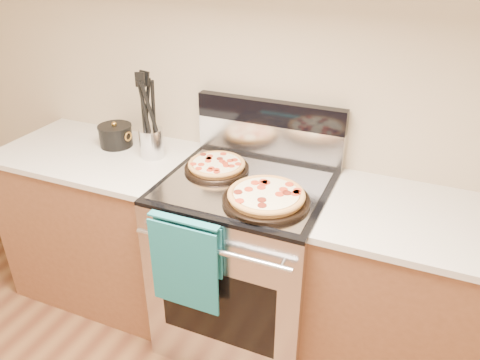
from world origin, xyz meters
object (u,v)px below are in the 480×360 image
at_px(range_body, 245,264).
at_px(pepperoni_pizza_front, 266,197).
at_px(utensil_crock, 152,143).
at_px(saucepan, 116,136).
at_px(pepperoni_pizza_back, 217,166).

bearing_deg(range_body, pepperoni_pizza_front, -41.36).
relative_size(utensil_crock, saucepan, 0.87).
distance_m(range_body, utensil_crock, 0.78).
distance_m(range_body, pepperoni_pizza_front, 0.54).
xyz_separation_m(pepperoni_pizza_back, utensil_crock, (-0.39, 0.03, 0.04)).
bearing_deg(pepperoni_pizza_front, range_body, 138.64).
distance_m(pepperoni_pizza_back, utensil_crock, 0.39).
relative_size(pepperoni_pizza_back, pepperoni_pizza_front, 0.83).
relative_size(pepperoni_pizza_back, saucepan, 1.76).
distance_m(range_body, saucepan, 0.98).
xyz_separation_m(pepperoni_pizza_front, saucepan, (-0.97, 0.27, 0.01)).
bearing_deg(utensil_crock, pepperoni_pizza_front, -17.77).
distance_m(pepperoni_pizza_back, saucepan, 0.65).
bearing_deg(saucepan, pepperoni_pizza_back, -6.83).
height_order(range_body, pepperoni_pizza_back, pepperoni_pizza_back).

